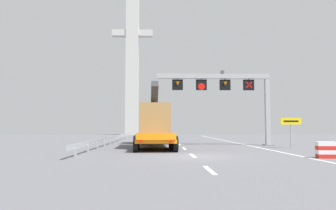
# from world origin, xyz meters

# --- Properties ---
(ground) EXTENTS (112.00, 112.00, 0.00)m
(ground) POSITION_xyz_m (0.00, 0.00, 0.00)
(ground) COLOR #5B5B60
(lane_markings) EXTENTS (0.20, 66.14, 0.01)m
(lane_markings) POSITION_xyz_m (-0.05, 25.77, 0.01)
(lane_markings) COLOR silver
(lane_markings) RESTS_ON ground
(edge_line_right) EXTENTS (0.20, 63.00, 0.01)m
(edge_line_right) POSITION_xyz_m (6.20, 12.00, 0.01)
(edge_line_right) COLOR silver
(edge_line_right) RESTS_ON ground
(overhead_lane_gantry) EXTENTS (10.78, 0.90, 6.98)m
(overhead_lane_gantry) POSITION_xyz_m (4.34, 10.81, 5.37)
(overhead_lane_gantry) COLOR #9EA0A5
(overhead_lane_gantry) RESTS_ON ground
(heavy_haul_truck_orange) EXTENTS (3.47, 14.14, 5.30)m
(heavy_haul_truck_orange) POSITION_xyz_m (-2.54, 10.48, 1.99)
(heavy_haul_truck_orange) COLOR orange
(heavy_haul_truck_orange) RESTS_ON ground
(exit_sign_yellow) EXTENTS (1.68, 0.15, 2.44)m
(exit_sign_yellow) POSITION_xyz_m (8.56, 6.77, 1.88)
(exit_sign_yellow) COLOR #9EA0A5
(exit_sign_yellow) RESTS_ON ground
(crash_barrier_striped) EXTENTS (1.05, 0.60, 0.90)m
(crash_barrier_striped) POSITION_xyz_m (7.11, -1.36, 0.45)
(crash_barrier_striped) COLOR red
(crash_barrier_striped) RESTS_ON ground
(guardrail_left) EXTENTS (0.13, 32.76, 0.76)m
(guardrail_left) POSITION_xyz_m (-6.83, 14.38, 0.56)
(guardrail_left) COLOR #999EA3
(guardrail_left) RESTS_ON ground
(bridge_pylon_distant) EXTENTS (9.00, 2.00, 36.41)m
(bridge_pylon_distant) POSITION_xyz_m (-8.02, 51.82, 18.60)
(bridge_pylon_distant) COLOR #B7B7B2
(bridge_pylon_distant) RESTS_ON ground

